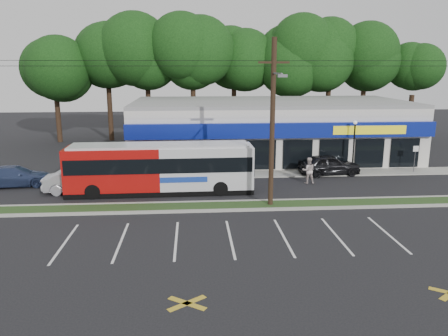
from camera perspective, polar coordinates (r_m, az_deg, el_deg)
ground at (r=25.80m, az=-0.16°, el=-5.82°), size 120.00×120.00×0.00m
grass_strip at (r=26.72m, az=-0.31°, el=-5.00°), size 40.00×1.60×0.12m
curb_south at (r=25.92m, az=-0.18°, el=-5.56°), size 40.00×0.25×0.14m
curb_north at (r=27.53m, az=-0.42°, el=-4.43°), size 40.00×0.25×0.14m
sidewalk at (r=35.01m, az=7.00°, el=-0.73°), size 32.00×2.20×0.10m
strip_mall at (r=41.29m, az=5.95°, el=5.09°), size 25.00×12.55×5.30m
utility_pole at (r=25.84m, az=6.01°, el=6.47°), size 50.00×2.77×10.00m
lamp_post at (r=35.95m, az=16.62°, el=3.45°), size 0.30×0.30×4.25m
sign_post at (r=37.99m, az=23.71°, el=1.67°), size 0.45×0.10×2.23m
tree_line at (r=50.66m, az=2.37°, el=13.17°), size 46.76×6.76×11.83m
metrobus at (r=29.67m, az=-8.28°, el=0.12°), size 12.46×2.85×3.34m
car_dark at (r=35.35m, az=13.56°, el=0.42°), size 4.98×2.37×1.64m
car_silver at (r=31.16m, az=-18.17°, el=-1.60°), size 4.95×1.93×1.61m
car_blue at (r=34.55m, az=-25.61°, el=-0.96°), size 5.28×2.68×1.47m
pedestrian_a at (r=33.12m, az=2.37°, el=-0.12°), size 0.64×0.49×1.58m
pedestrian_b at (r=32.44m, az=10.96°, el=-0.32°), size 0.98×0.79×1.93m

